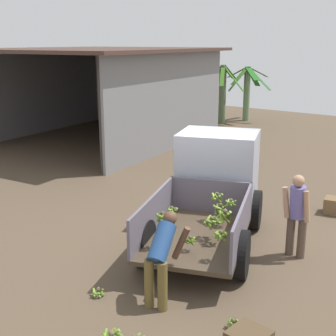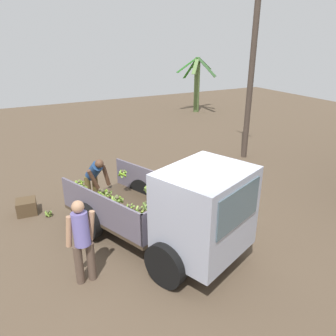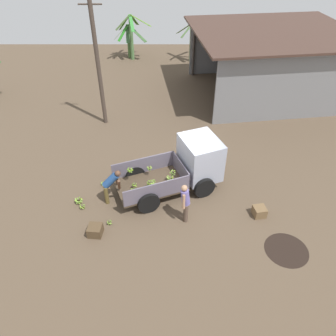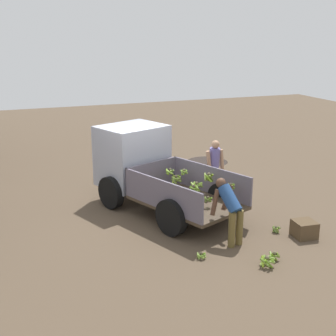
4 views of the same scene
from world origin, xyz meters
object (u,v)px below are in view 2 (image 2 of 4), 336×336
Objects in this scene: person_foreground_visitor at (82,238)px; wooden_crate_0 at (27,207)px; banana_bunch_on_ground_1 at (49,213)px; banana_bunch_on_ground_3 at (122,188)px; cargo_truck at (187,212)px; banana_bunch_on_ground_0 at (79,184)px; banana_bunch_on_ground_2 at (71,189)px; person_worker_loading at (94,177)px; utility_pole at (252,70)px.

person_foreground_visitor is 3.41× the size of wooden_crate_0.
banana_bunch_on_ground_1 reaches higher than banana_bunch_on_ground_3.
cargo_truck is 2.73× the size of person_foreground_visitor.
person_foreground_visitor is 3.90m from banana_bunch_on_ground_3.
banana_bunch_on_ground_2 is (0.20, -0.30, -0.03)m from banana_bunch_on_ground_0.
person_foreground_visitor is 7.35× the size of banana_bunch_on_ground_3.
banana_bunch_on_ground_0 is (-1.29, -0.17, -0.68)m from person_worker_loading.
banana_bunch_on_ground_3 is (-0.56, 2.16, -0.01)m from banana_bunch_on_ground_1.
banana_bunch_on_ground_0 is at bearing 173.28° from cargo_truck.
cargo_truck is 4.47m from wooden_crate_0.
person_foreground_visitor is 4.24m from banana_bunch_on_ground_0.
cargo_truck is at bearing 14.94° from banana_bunch_on_ground_0.
wooden_crate_0 is (-3.44, -2.72, -0.88)m from cargo_truck.
banana_bunch_on_ground_0 is 1.44× the size of banana_bunch_on_ground_3.
person_worker_loading reaches higher than wooden_crate_0.
cargo_truck reaches higher than banana_bunch_on_ground_3.
utility_pole reaches higher than banana_bunch_on_ground_1.
banana_bunch_on_ground_0 reaches higher than banana_bunch_on_ground_3.
banana_bunch_on_ground_0 is 1.73m from banana_bunch_on_ground_1.
cargo_truck reaches higher than banana_bunch_on_ground_1.
banana_bunch_on_ground_1 is at bearing 5.65° from person_foreground_visitor.
utility_pole is at bearing 97.39° from banana_bunch_on_ground_3.
banana_bunch_on_ground_1 is 0.88× the size of banana_bunch_on_ground_3.
person_worker_loading is at bearing -60.68° from banana_bunch_on_ground_3.
person_worker_loading is at bearing -79.02° from utility_pole.
banana_bunch_on_ground_0 is at bearing 140.77° from banana_bunch_on_ground_1.
person_foreground_visitor reaches higher than banana_bunch_on_ground_0.
person_foreground_visitor is at bearing -11.57° from banana_bunch_on_ground_0.
cargo_truck reaches higher than banana_bunch_on_ground_0.
person_worker_loading is 1.27m from banana_bunch_on_ground_3.
banana_bunch_on_ground_2 is (-1.09, -0.47, -0.71)m from person_worker_loading.
banana_bunch_on_ground_0 is at bearing -91.05° from utility_pole.
person_worker_loading is (1.17, -6.05, -2.37)m from utility_pole.
banana_bunch_on_ground_2 is (-4.17, -1.46, -0.95)m from cargo_truck.
person_foreground_visitor is 8.30× the size of banana_bunch_on_ground_1.
banana_bunch_on_ground_3 is (0.67, -5.15, -3.11)m from utility_pole.
banana_bunch_on_ground_3 is (-3.58, -0.10, -0.98)m from cargo_truck.
cargo_truck reaches higher than person_worker_loading.
wooden_crate_0 is (-0.37, -1.73, -0.63)m from person_worker_loading.
banana_bunch_on_ground_2 is (-3.89, 0.54, -0.80)m from person_foreground_visitor.
banana_bunch_on_ground_0 reaches higher than banana_bunch_on_ground_1.
person_worker_loading is at bearing -19.47° from person_foreground_visitor.
banana_bunch_on_ground_2 is 1.49m from banana_bunch_on_ground_3.
banana_bunch_on_ground_2 is 0.45× the size of wooden_crate_0.
cargo_truck is at bearing 1.52° from banana_bunch_on_ground_3.
person_foreground_visitor is 1.17× the size of person_worker_loading.
cargo_truck is 3.18× the size of person_worker_loading.
utility_pole is 8.41m from person_foreground_visitor.
cargo_truck is 22.64× the size of banana_bunch_on_ground_1.
utility_pole is 31.87× the size of banana_bunch_on_ground_1.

